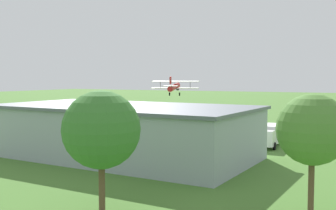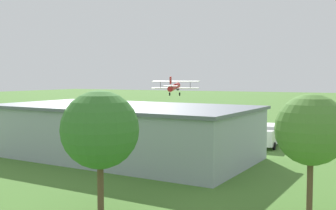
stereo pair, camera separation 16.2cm
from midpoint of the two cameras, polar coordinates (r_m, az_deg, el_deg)
ground_plane at (r=74.16m, az=8.12°, el=-3.40°), size 400.00×400.00×0.00m
hangar at (r=48.46m, az=-6.31°, el=-3.59°), size 31.09×17.26×6.04m
biplane at (r=76.55m, az=0.82°, el=2.58°), size 9.14×7.40×3.60m
car_black at (r=68.96m, az=-12.00°, el=-3.27°), size 2.29×4.35×1.65m
car_silver at (r=71.85m, az=-16.57°, el=-3.09°), size 2.18×4.07×1.57m
car_red at (r=77.84m, az=-19.68°, el=-2.63°), size 2.06×4.25×1.58m
truck_delivery_white at (r=57.04m, az=13.74°, el=-4.02°), size 2.62×6.99×2.87m
person_beside_truck at (r=65.52m, az=-5.98°, el=-3.61°), size 0.54×0.54×1.64m
person_near_hangar_door at (r=64.57m, az=0.67°, el=-3.68°), size 0.46×0.46×1.68m
tree_behind_hangar_left at (r=28.40m, az=-9.35°, el=-3.41°), size 5.35×5.35×8.39m
tree_near_perimeter_road at (r=29.22m, az=19.15°, el=-3.26°), size 4.80×4.80×8.17m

